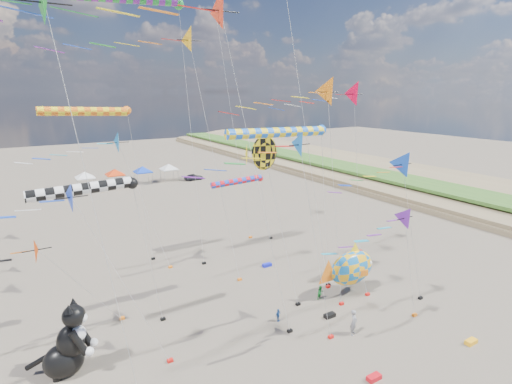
{
  "coord_description": "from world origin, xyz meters",
  "views": [
    {
      "loc": [
        -15.9,
        -12.76,
        16.64
      ],
      "look_at": [
        -0.77,
        12.0,
        9.33
      ],
      "focal_mm": 28.0,
      "sensor_mm": 36.0,
      "label": 1
    }
  ],
  "objects_px": {
    "fish_inflatable": "(351,268)",
    "child_green": "(321,293)",
    "person_adult": "(354,322)",
    "child_blue": "(278,315)",
    "parked_car": "(194,177)",
    "cat_inflatable": "(66,337)"
  },
  "relations": [
    {
      "from": "fish_inflatable",
      "to": "child_green",
      "type": "relative_size",
      "value": 5.01
    },
    {
      "from": "person_adult",
      "to": "child_green",
      "type": "height_order",
      "value": "person_adult"
    },
    {
      "from": "cat_inflatable",
      "to": "parked_car",
      "type": "bearing_deg",
      "value": 84.22
    },
    {
      "from": "cat_inflatable",
      "to": "child_green",
      "type": "distance_m",
      "value": 18.97
    },
    {
      "from": "person_adult",
      "to": "child_green",
      "type": "bearing_deg",
      "value": 46.07
    },
    {
      "from": "fish_inflatable",
      "to": "person_adult",
      "type": "xyz_separation_m",
      "value": [
        -4.0,
        -4.41,
        -1.42
      ]
    },
    {
      "from": "person_adult",
      "to": "child_green",
      "type": "relative_size",
      "value": 1.6
    },
    {
      "from": "fish_inflatable",
      "to": "child_blue",
      "type": "distance_m",
      "value": 7.81
    },
    {
      "from": "child_blue",
      "to": "cat_inflatable",
      "type": "bearing_deg",
      "value": 155.73
    },
    {
      "from": "person_adult",
      "to": "child_green",
      "type": "distance_m",
      "value": 5.17
    },
    {
      "from": "fish_inflatable",
      "to": "parked_car",
      "type": "relative_size",
      "value": 1.6
    },
    {
      "from": "fish_inflatable",
      "to": "child_blue",
      "type": "relative_size",
      "value": 5.87
    },
    {
      "from": "child_green",
      "to": "parked_car",
      "type": "xyz_separation_m",
      "value": [
        8.98,
        48.11,
        0.04
      ]
    },
    {
      "from": "person_adult",
      "to": "child_blue",
      "type": "xyz_separation_m",
      "value": [
        -3.59,
        4.13,
        -0.44
      ]
    },
    {
      "from": "fish_inflatable",
      "to": "child_blue",
      "type": "height_order",
      "value": "fish_inflatable"
    },
    {
      "from": "person_adult",
      "to": "parked_car",
      "type": "xyz_separation_m",
      "value": [
        10.23,
        53.11,
        -0.31
      ]
    },
    {
      "from": "fish_inflatable",
      "to": "person_adult",
      "type": "bearing_deg",
      "value": -132.2
    },
    {
      "from": "person_adult",
      "to": "child_blue",
      "type": "relative_size",
      "value": 1.88
    },
    {
      "from": "fish_inflatable",
      "to": "child_green",
      "type": "distance_m",
      "value": 3.33
    },
    {
      "from": "person_adult",
      "to": "child_blue",
      "type": "bearing_deg",
      "value": 100.99
    },
    {
      "from": "parked_car",
      "to": "child_green",
      "type": "bearing_deg",
      "value": 164.41
    },
    {
      "from": "cat_inflatable",
      "to": "fish_inflatable",
      "type": "xyz_separation_m",
      "value": [
        21.6,
        -1.77,
        -0.05
      ]
    }
  ]
}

